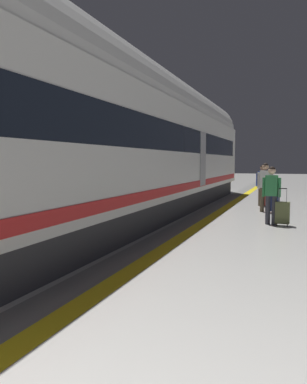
# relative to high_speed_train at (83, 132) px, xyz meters

# --- Properties ---
(safety_line_strip) EXTENTS (0.36, 80.00, 0.01)m
(safety_line_strip) POSITION_rel_high_speed_train_xyz_m (2.22, 1.83, -2.50)
(safety_line_strip) COLOR yellow
(safety_line_strip) RESTS_ON ground
(tactile_edge_band) EXTENTS (0.73, 80.00, 0.01)m
(tactile_edge_band) POSITION_rel_high_speed_train_xyz_m (1.84, 1.83, -2.50)
(tactile_edge_band) COLOR slate
(tactile_edge_band) RESTS_ON ground
(high_speed_train) EXTENTS (2.94, 32.99, 4.97)m
(high_speed_train) POSITION_rel_high_speed_train_xyz_m (0.00, 0.00, 0.00)
(high_speed_train) COLOR #38383D
(high_speed_train) RESTS_ON ground
(passenger_near) EXTENTS (0.55, 0.23, 1.75)m
(passenger_near) POSITION_rel_high_speed_train_xyz_m (3.73, 6.32, -1.49)
(passenger_near) COLOR brown
(passenger_near) RESTS_ON ground
(suitcase_near) EXTENTS (0.40, 0.27, 0.98)m
(suitcase_near) POSITION_rel_high_speed_train_xyz_m (4.05, 6.19, -2.18)
(suitcase_near) COLOR #19234C
(suitcase_near) RESTS_ON ground
(passenger_mid) EXTENTS (0.52, 0.23, 1.67)m
(passenger_mid) POSITION_rel_high_speed_train_xyz_m (4.11, 3.44, -1.54)
(passenger_mid) COLOR #383842
(passenger_mid) RESTS_ON ground
(suitcase_mid) EXTENTS (0.40, 0.26, 1.07)m
(suitcase_mid) POSITION_rel_high_speed_train_xyz_m (4.43, 3.32, -2.14)
(suitcase_mid) COLOR #596038
(suitcase_mid) RESTS_ON ground
(passenger_far) EXTENTS (0.52, 0.35, 1.66)m
(passenger_far) POSITION_rel_high_speed_train_xyz_m (3.50, 8.22, -1.52)
(passenger_far) COLOR brown
(passenger_far) RESTS_ON ground
(suitcase_far) EXTENTS (0.39, 0.24, 0.98)m
(suitcase_far) POSITION_rel_high_speed_train_xyz_m (3.82, 7.95, -2.18)
(suitcase_far) COLOR #A51E1E
(suitcase_far) RESTS_ON ground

